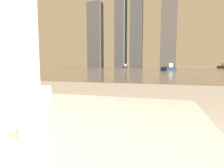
# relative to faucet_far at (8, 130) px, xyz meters

# --- Properties ---
(bathtub) EXTENTS (1.82, 1.29, 0.48)m
(bathtub) POSITION_rel_faucet_far_xyz_m (-0.28, 0.27, -0.28)
(bathtub) COLOR silver
(bathtub) RESTS_ON ground_plane
(faucet_far) EXTENTS (0.04, 0.19, 0.08)m
(faucet_far) POSITION_rel_faucet_far_xyz_m (0.00, 0.00, 0.00)
(faucet_far) COLOR silver
(faucet_far) RESTS_ON bathtub
(towel_stack) EXTENTS (0.24, 0.17, 0.08)m
(towel_stack) POSITION_rel_faucet_far_xyz_m (-0.57, 0.74, -0.01)
(towel_stack) COLOR silver
(towel_stack) RESTS_ON bathtub
(harbor_water) EXTENTS (180.00, 110.00, 0.01)m
(harbor_water) POSITION_rel_faucet_far_xyz_m (-0.28, 61.87, -0.53)
(harbor_water) COLOR gray
(harbor_water) RESTS_ON ground_plane
(harbor_boat_0) EXTENTS (3.18, 5.22, 1.85)m
(harbor_boat_0) POSITION_rel_faucet_far_xyz_m (-16.88, 78.63, 0.13)
(harbor_boat_0) COLOR #2D2D33
(harbor_boat_0) RESTS_ON harbor_water
(harbor_boat_1) EXTENTS (2.49, 4.73, 1.69)m
(harbor_boat_1) POSITION_rel_faucet_far_xyz_m (-29.06, 33.14, 0.07)
(harbor_boat_1) COLOR #4C4C51
(harbor_boat_1) RESTS_ON harbor_water
(harbor_boat_4) EXTENTS (4.04, 5.54, 1.98)m
(harbor_boat_4) POSITION_rel_faucet_far_xyz_m (21.53, 72.76, 0.17)
(harbor_boat_4) COLOR #335647
(harbor_boat_4) RESTS_ON harbor_water
(harbor_boat_5) EXTENTS (2.72, 3.47, 1.26)m
(harbor_boat_5) POSITION_rel_faucet_far_xyz_m (1.19, 31.56, -0.08)
(harbor_boat_5) COLOR navy
(harbor_boat_5) RESTS_ON harbor_water
(skyline_tower_0) EXTENTS (9.85, 7.45, 45.09)m
(skyline_tower_0) POSITION_rel_faucet_far_xyz_m (-47.25, 117.87, 22.01)
(skyline_tower_0) COLOR slate
(skyline_tower_0) RESTS_ON ground_plane
(skyline_tower_1) EXTENTS (6.44, 10.73, 61.86)m
(skyline_tower_1) POSITION_rel_faucet_far_xyz_m (-28.54, 117.87, 30.39)
(skyline_tower_1) COLOR slate
(skyline_tower_1) RESTS_ON ground_plane
(skyline_tower_2) EXTENTS (7.72, 7.16, 82.84)m
(skyline_tower_2) POSITION_rel_faucet_far_xyz_m (-17.99, 117.87, 40.88)
(skyline_tower_2) COLOR slate
(skyline_tower_2) RESTS_ON ground_plane
(skyline_tower_3) EXTENTS (9.31, 10.99, 68.55)m
(skyline_tower_3) POSITION_rel_faucet_far_xyz_m (2.32, 117.87, 33.74)
(skyline_tower_3) COLOR slate
(skyline_tower_3) RESTS_ON ground_plane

